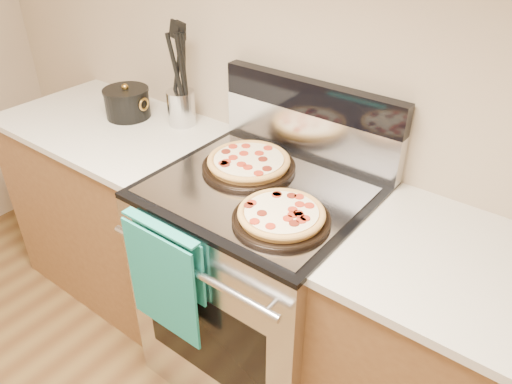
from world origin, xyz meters
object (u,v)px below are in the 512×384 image
Objects in this scene: utensil_crock at (181,108)px; saucepan at (127,104)px; range_body at (260,285)px; pepperoni_pizza_back at (249,163)px; pepperoni_pizza_front at (281,216)px.

utensil_crock reaches higher than saucepan.
range_body is 4.51× the size of saucepan.
range_body is at bearing -32.91° from pepperoni_pizza_back.
pepperoni_pizza_back is 0.35m from pepperoni_pizza_front.
saucepan is (-1.04, 0.26, 0.02)m from pepperoni_pizza_front.
utensil_crock is (-0.50, 0.16, 0.04)m from pepperoni_pizza_back.
utensil_crock is 0.27m from saucepan.
utensil_crock is (-0.79, 0.36, 0.04)m from pepperoni_pizza_front.
utensil_crock is at bearing 159.53° from range_body.
pepperoni_pizza_back is at bearing 147.09° from range_body.
utensil_crock is (-0.61, 0.23, 0.54)m from range_body.
saucepan is at bearing 175.13° from pepperoni_pizza_back.
range_body is 2.90× the size of pepperoni_pizza_front.
pepperoni_pizza_front is 1.56× the size of saucepan.
pepperoni_pizza_front is 0.87m from utensil_crock.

